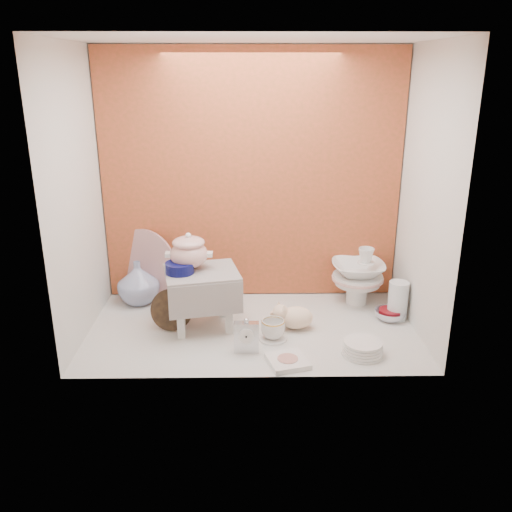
{
  "coord_description": "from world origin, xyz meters",
  "views": [
    {
      "loc": [
        -0.02,
        -2.69,
        1.37
      ],
      "look_at": [
        0.02,
        0.02,
        0.42
      ],
      "focal_mm": 37.71,
      "sensor_mm": 36.0,
      "label": 1
    }
  ],
  "objects": [
    {
      "name": "porcelain_tower",
      "position": [
        0.64,
        0.33,
        0.18
      ],
      "size": [
        0.4,
        0.4,
        0.36
      ],
      "primitive_type": null,
      "rotation": [
        0.0,
        0.0,
        -0.34
      ],
      "color": "white",
      "rests_on": "ground"
    },
    {
      "name": "lattice_dish",
      "position": [
        0.17,
        -0.38,
        0.01
      ],
      "size": [
        0.23,
        0.23,
        0.03
      ],
      "primitive_type": "cube",
      "rotation": [
        0.0,
        0.0,
        0.28
      ],
      "color": "white",
      "rests_on": "ground"
    },
    {
      "name": "niche_shell",
      "position": [
        0.0,
        0.18,
        0.93
      ],
      "size": [
        1.86,
        1.03,
        1.53
      ],
      "color": "#C74E31",
      "rests_on": "ground"
    },
    {
      "name": "soup_tureen",
      "position": [
        -0.34,
        0.07,
        0.43
      ],
      "size": [
        0.28,
        0.28,
        0.21
      ],
      "primitive_type": null,
      "rotation": [
        0.0,
        0.0,
        0.15
      ],
      "color": "white",
      "rests_on": "step_stool"
    },
    {
      "name": "cobalt_bowl",
      "position": [
        -0.39,
        0.01,
        0.36
      ],
      "size": [
        0.19,
        0.19,
        0.06
      ],
      "primitive_type": "cylinder",
      "rotation": [
        0.0,
        0.0,
        0.27
      ],
      "color": "#090B47",
      "rests_on": "step_stool"
    },
    {
      "name": "plush_pig",
      "position": [
        0.24,
        -0.01,
        0.07
      ],
      "size": [
        0.28,
        0.23,
        0.14
      ],
      "primitive_type": "ellipsoid",
      "rotation": [
        0.0,
        0.0,
        -0.36
      ],
      "color": "beige",
      "rests_on": "ground"
    },
    {
      "name": "gold_rim_teacup",
      "position": [
        0.11,
        -0.13,
        0.06
      ],
      "size": [
        0.16,
        0.16,
        0.1
      ],
      "primitive_type": "imported",
      "rotation": [
        0.0,
        0.0,
        -0.22
      ],
      "color": "white",
      "rests_on": "teacup_saucer"
    },
    {
      "name": "dinner_plate_stack",
      "position": [
        0.55,
        -0.3,
        0.04
      ],
      "size": [
        0.28,
        0.28,
        0.07
      ],
      "primitive_type": "cylinder",
      "rotation": [
        0.0,
        0.0,
        -0.43
      ],
      "color": "white",
      "rests_on": "ground"
    },
    {
      "name": "teacup_saucer",
      "position": [
        0.11,
        -0.13,
        0.01
      ],
      "size": [
        0.15,
        0.15,
        0.01
      ],
      "primitive_type": "cylinder",
      "rotation": [
        0.0,
        0.0,
        -0.03
      ],
      "color": "white",
      "rests_on": "ground"
    },
    {
      "name": "step_stool",
      "position": [
        -0.28,
        0.03,
        0.17
      ],
      "size": [
        0.45,
        0.41,
        0.33
      ],
      "primitive_type": null,
      "rotation": [
        0.0,
        0.0,
        0.21
      ],
      "color": "silver",
      "rests_on": "ground"
    },
    {
      "name": "floral_platter",
      "position": [
        -0.67,
        0.45,
        0.22
      ],
      "size": [
        0.43,
        0.21,
        0.44
      ],
      "primitive_type": null,
      "rotation": [
        0.0,
        0.0,
        -0.38
      ],
      "color": "silver",
      "rests_on": "ground"
    },
    {
      "name": "lacquer_tray",
      "position": [
        -0.45,
        0.01,
        0.11
      ],
      "size": [
        0.24,
        0.11,
        0.23
      ],
      "primitive_type": null,
      "rotation": [
        0.0,
        0.0,
        -0.09
      ],
      "color": "black",
      "rests_on": "ground"
    },
    {
      "name": "blue_white_vase",
      "position": [
        -0.69,
        0.36,
        0.13
      ],
      "size": [
        0.33,
        0.33,
        0.27
      ],
      "primitive_type": "imported",
      "rotation": [
        0.0,
        0.0,
        0.39
      ],
      "color": "white",
      "rests_on": "ground"
    },
    {
      "name": "crystal_bowl",
      "position": [
        0.79,
        0.1,
        0.03
      ],
      "size": [
        0.22,
        0.22,
        0.06
      ],
      "primitive_type": "imported",
      "rotation": [
        0.0,
        0.0,
        0.28
      ],
      "color": "silver",
      "rests_on": "ground"
    },
    {
      "name": "ground",
      "position": [
        0.0,
        0.0,
        0.0
      ],
      "size": [
        1.8,
        1.8,
        0.0
      ],
      "primitive_type": "plane",
      "color": "silver",
      "rests_on": "ground"
    },
    {
      "name": "mantel_clock",
      "position": [
        -0.03,
        -0.26,
        0.09
      ],
      "size": [
        0.13,
        0.05,
        0.18
      ],
      "primitive_type": "cube",
      "rotation": [
        0.0,
        0.0,
        -0.02
      ],
      "color": "silver",
      "rests_on": "ground"
    },
    {
      "name": "clear_glass_vase",
      "position": [
        0.83,
        0.11,
        0.11
      ],
      "size": [
        0.12,
        0.12,
        0.23
      ],
      "primitive_type": "cylinder",
      "rotation": [
        0.0,
        0.0,
        -0.08
      ],
      "color": "silver",
      "rests_on": "ground"
    }
  ]
}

